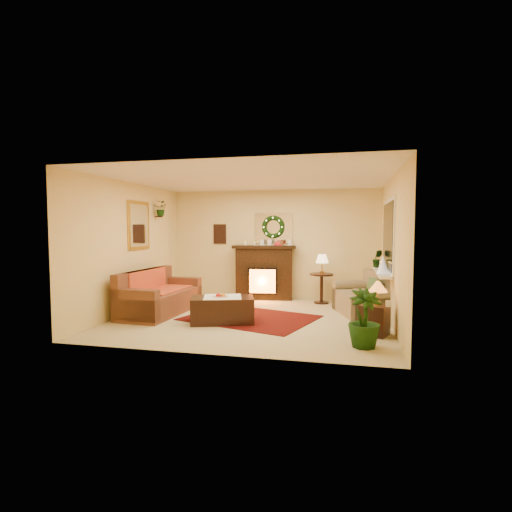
% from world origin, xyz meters
% --- Properties ---
extents(floor, '(5.00, 5.00, 0.00)m').
position_xyz_m(floor, '(0.00, 0.00, 0.00)').
color(floor, beige).
rests_on(floor, ground).
extents(ceiling, '(5.00, 5.00, 0.00)m').
position_xyz_m(ceiling, '(0.00, 0.00, 2.60)').
color(ceiling, white).
rests_on(ceiling, ground).
extents(wall_back, '(5.00, 5.00, 0.00)m').
position_xyz_m(wall_back, '(0.00, 2.25, 1.30)').
color(wall_back, '#EFD88C').
rests_on(wall_back, ground).
extents(wall_front, '(5.00, 5.00, 0.00)m').
position_xyz_m(wall_front, '(0.00, -2.25, 1.30)').
color(wall_front, '#EFD88C').
rests_on(wall_front, ground).
extents(wall_left, '(4.50, 4.50, 0.00)m').
position_xyz_m(wall_left, '(-2.50, 0.00, 1.30)').
color(wall_left, '#EFD88C').
rests_on(wall_left, ground).
extents(wall_right, '(4.50, 4.50, 0.00)m').
position_xyz_m(wall_right, '(2.50, 0.00, 1.30)').
color(wall_right, '#EFD88C').
rests_on(wall_right, ground).
extents(area_rug, '(2.70, 2.33, 0.01)m').
position_xyz_m(area_rug, '(-0.03, -0.02, 0.01)').
color(area_rug, '#59141D').
rests_on(area_rug, floor).
extents(sofa, '(0.99, 2.05, 0.86)m').
position_xyz_m(sofa, '(-1.87, 0.02, 0.43)').
color(sofa, '#533519').
rests_on(sofa, floor).
extents(red_throw, '(0.83, 1.35, 0.02)m').
position_xyz_m(red_throw, '(-1.95, 0.16, 0.46)').
color(red_throw, '#B11400').
rests_on(red_throw, sofa).
extents(fireplace, '(1.37, 0.59, 1.22)m').
position_xyz_m(fireplace, '(-0.18, 2.04, 0.55)').
color(fireplace, black).
rests_on(fireplace, floor).
extents(poinsettia, '(0.20, 0.20, 0.20)m').
position_xyz_m(poinsettia, '(0.17, 2.03, 1.30)').
color(poinsettia, red).
rests_on(poinsettia, fireplace).
extents(mantel_candle_a, '(0.07, 0.07, 0.20)m').
position_xyz_m(mantel_candle_a, '(-0.64, 2.02, 1.26)').
color(mantel_candle_a, white).
rests_on(mantel_candle_a, fireplace).
extents(mantel_candle_b, '(0.06, 0.06, 0.17)m').
position_xyz_m(mantel_candle_b, '(-0.42, 2.05, 1.26)').
color(mantel_candle_b, '#F2ECBE').
rests_on(mantel_candle_b, fireplace).
extents(mantel_mirror, '(0.92, 0.02, 0.72)m').
position_xyz_m(mantel_mirror, '(0.00, 2.23, 1.70)').
color(mantel_mirror, white).
rests_on(mantel_mirror, wall_back).
extents(wreath, '(0.55, 0.11, 0.55)m').
position_xyz_m(wreath, '(0.00, 2.19, 1.72)').
color(wreath, '#194719').
rests_on(wreath, wall_back).
extents(wall_art, '(0.32, 0.03, 0.48)m').
position_xyz_m(wall_art, '(-1.35, 2.23, 1.55)').
color(wall_art, '#381E11').
rests_on(wall_art, wall_back).
extents(gold_mirror, '(0.03, 0.84, 1.00)m').
position_xyz_m(gold_mirror, '(-2.48, 0.30, 1.75)').
color(gold_mirror, gold).
rests_on(gold_mirror, wall_left).
extents(hanging_plant, '(0.33, 0.28, 0.36)m').
position_xyz_m(hanging_plant, '(-2.34, 1.05, 1.97)').
color(hanging_plant, '#194719').
rests_on(hanging_plant, wall_left).
extents(loveseat, '(1.24, 1.62, 0.83)m').
position_xyz_m(loveseat, '(2.06, 0.74, 0.42)').
color(loveseat, tan).
rests_on(loveseat, floor).
extents(window_frame, '(0.03, 1.86, 1.36)m').
position_xyz_m(window_frame, '(2.48, 0.55, 1.55)').
color(window_frame, white).
rests_on(window_frame, wall_right).
extents(window_glass, '(0.02, 1.70, 1.22)m').
position_xyz_m(window_glass, '(2.47, 0.55, 1.55)').
color(window_glass, black).
rests_on(window_glass, wall_right).
extents(window_sill, '(0.22, 1.86, 0.04)m').
position_xyz_m(window_sill, '(2.38, 0.55, 0.87)').
color(window_sill, white).
rests_on(window_sill, wall_right).
extents(mini_tree, '(0.22, 0.22, 0.33)m').
position_xyz_m(mini_tree, '(2.36, 0.12, 1.04)').
color(mini_tree, silver).
rests_on(mini_tree, window_sill).
extents(sill_plant, '(0.26, 0.21, 0.47)m').
position_xyz_m(sill_plant, '(2.35, 1.29, 1.08)').
color(sill_plant, '#205926').
rests_on(sill_plant, window_sill).
extents(side_table_round, '(0.63, 0.63, 0.68)m').
position_xyz_m(side_table_round, '(1.19, 1.79, 0.33)').
color(side_table_round, '#3A2419').
rests_on(side_table_round, floor).
extents(lamp_cream, '(0.28, 0.28, 0.44)m').
position_xyz_m(lamp_cream, '(1.20, 1.79, 0.88)').
color(lamp_cream, '#FFD898').
rests_on(lamp_cream, side_table_round).
extents(end_table_square, '(0.51, 0.51, 0.48)m').
position_xyz_m(end_table_square, '(2.18, -0.73, 0.27)').
color(end_table_square, '#502D15').
rests_on(end_table_square, floor).
extents(lamp_tiffany, '(0.30, 0.30, 0.44)m').
position_xyz_m(lamp_tiffany, '(2.22, -0.73, 0.74)').
color(lamp_tiffany, orange).
rests_on(lamp_tiffany, end_table_square).
extents(coffee_table, '(1.23, 0.90, 0.46)m').
position_xyz_m(coffee_table, '(-0.42, -0.49, 0.21)').
color(coffee_table, '#451C0E').
rests_on(coffee_table, floor).
extents(fruit_bowl, '(0.28, 0.28, 0.06)m').
position_xyz_m(fruit_bowl, '(-0.45, -0.53, 0.45)').
color(fruit_bowl, beige).
rests_on(fruit_bowl, coffee_table).
extents(floor_palm, '(1.82, 1.82, 2.49)m').
position_xyz_m(floor_palm, '(1.99, -1.45, 0.45)').
color(floor_palm, '#265924').
rests_on(floor_palm, floor).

